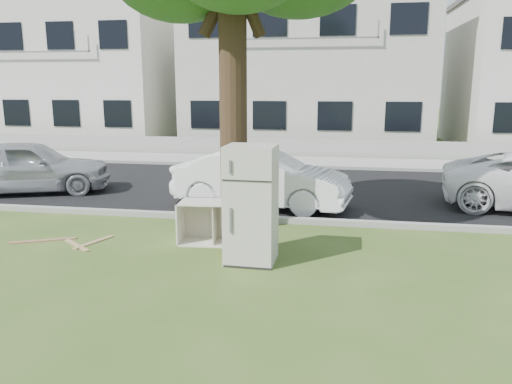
% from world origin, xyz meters
% --- Properties ---
extents(ground, '(120.00, 120.00, 0.00)m').
position_xyz_m(ground, '(0.00, 0.00, 0.00)').
color(ground, '#384F1C').
extents(road, '(120.00, 7.00, 0.01)m').
position_xyz_m(road, '(0.00, 6.00, 0.01)').
color(road, black).
rests_on(road, ground).
extents(kerb_near, '(120.00, 0.18, 0.12)m').
position_xyz_m(kerb_near, '(0.00, 2.45, 0.00)').
color(kerb_near, gray).
rests_on(kerb_near, ground).
extents(kerb_far, '(120.00, 0.18, 0.12)m').
position_xyz_m(kerb_far, '(0.00, 9.55, 0.00)').
color(kerb_far, gray).
rests_on(kerb_far, ground).
extents(sidewalk, '(120.00, 2.80, 0.01)m').
position_xyz_m(sidewalk, '(0.00, 11.00, 0.01)').
color(sidewalk, gray).
rests_on(sidewalk, ground).
extents(low_wall, '(120.00, 0.15, 0.70)m').
position_xyz_m(low_wall, '(0.00, 12.60, 0.35)').
color(low_wall, gray).
rests_on(low_wall, ground).
extents(townhouse_left, '(10.20, 8.16, 7.04)m').
position_xyz_m(townhouse_left, '(-12.00, 17.50, 3.52)').
color(townhouse_left, silver).
rests_on(townhouse_left, ground).
extents(townhouse_center, '(11.22, 8.16, 7.44)m').
position_xyz_m(townhouse_center, '(0.00, 17.50, 3.72)').
color(townhouse_center, beige).
rests_on(townhouse_center, ground).
extents(fridge, '(0.81, 0.76, 1.93)m').
position_xyz_m(fridge, '(0.26, 0.03, 0.96)').
color(fridge, beige).
rests_on(fridge, ground).
extents(cabinet, '(1.05, 0.70, 0.79)m').
position_xyz_m(cabinet, '(-0.72, 0.87, 0.39)').
color(cabinet, beige).
rests_on(cabinet, ground).
extents(plank_a, '(1.10, 0.58, 0.02)m').
position_xyz_m(plank_a, '(-3.77, 0.42, 0.01)').
color(plank_a, '#956448').
rests_on(plank_a, ground).
extents(plank_b, '(0.76, 0.61, 0.02)m').
position_xyz_m(plank_b, '(-3.01, 0.27, 0.01)').
color(plank_b, tan).
rests_on(plank_b, ground).
extents(plank_c, '(0.42, 0.88, 0.02)m').
position_xyz_m(plank_c, '(-2.79, 0.49, 0.01)').
color(plank_c, '#9C8356').
rests_on(plank_c, ground).
extents(car_center, '(4.33, 2.08, 1.37)m').
position_xyz_m(car_center, '(-0.16, 3.77, 0.69)').
color(car_center, white).
rests_on(car_center, ground).
extents(car_left, '(4.56, 3.08, 1.44)m').
position_xyz_m(car_left, '(-6.61, 4.30, 0.72)').
color(car_left, '#9E9FA5').
rests_on(car_left, ground).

